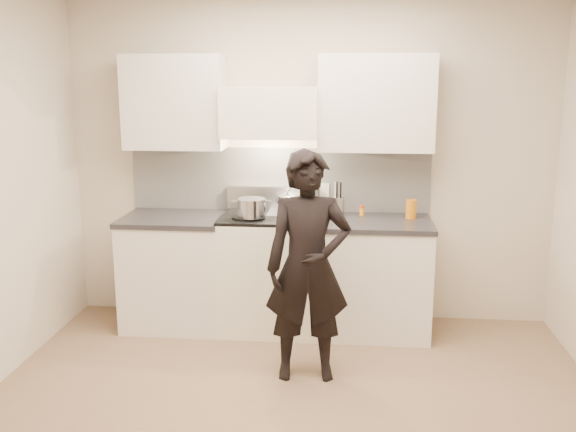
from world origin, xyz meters
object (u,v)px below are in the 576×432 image
at_px(person, 308,267).
at_px(wok, 295,199).
at_px(counter_right, 372,276).
at_px(utensil_crock, 338,205).
at_px(stove, 269,271).

bearing_deg(person, wok, 93.03).
relative_size(counter_right, utensil_crock, 3.35).
xyz_separation_m(stove, utensil_crock, (0.55, 0.16, 0.53)).
bearing_deg(wok, counter_right, -12.91).
relative_size(counter_right, wok, 2.29).
distance_m(counter_right, utensil_crock, 0.63).
bearing_deg(stove, utensil_crock, 16.58).
xyz_separation_m(wok, utensil_crock, (0.35, 0.02, -0.04)).
bearing_deg(utensil_crock, counter_right, -29.75).
height_order(wok, person, person).
distance_m(stove, wok, 0.62).
bearing_deg(utensil_crock, person, -99.83).
bearing_deg(counter_right, person, -118.27).
bearing_deg(wok, utensil_crock, 2.96).
xyz_separation_m(stove, wok, (0.20, 0.14, 0.57)).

